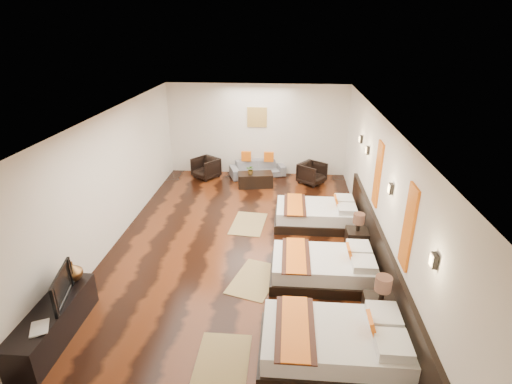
# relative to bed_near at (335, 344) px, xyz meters

# --- Properties ---
(floor) EXTENTS (5.50, 9.50, 0.01)m
(floor) POSITION_rel_bed_near_xyz_m (-1.70, 2.79, -0.27)
(floor) COLOR black
(floor) RESTS_ON ground
(ceiling) EXTENTS (5.50, 9.50, 0.01)m
(ceiling) POSITION_rel_bed_near_xyz_m (-1.70, 2.79, 2.53)
(ceiling) COLOR white
(ceiling) RESTS_ON floor
(back_wall) EXTENTS (5.50, 0.01, 2.80)m
(back_wall) POSITION_rel_bed_near_xyz_m (-1.70, 7.54, 1.13)
(back_wall) COLOR silver
(back_wall) RESTS_ON floor
(left_wall) EXTENTS (0.01, 9.50, 2.80)m
(left_wall) POSITION_rel_bed_near_xyz_m (-4.45, 2.79, 1.13)
(left_wall) COLOR silver
(left_wall) RESTS_ON floor
(right_wall) EXTENTS (0.01, 9.50, 2.80)m
(right_wall) POSITION_rel_bed_near_xyz_m (1.05, 2.79, 1.13)
(right_wall) COLOR silver
(right_wall) RESTS_ON floor
(headboard_panel) EXTENTS (0.08, 6.60, 0.90)m
(headboard_panel) POSITION_rel_bed_near_xyz_m (1.01, 1.99, 0.18)
(headboard_panel) COLOR black
(headboard_panel) RESTS_ON floor
(bed_near) EXTENTS (2.09, 1.31, 0.80)m
(bed_near) POSITION_rel_bed_near_xyz_m (0.00, 0.00, 0.00)
(bed_near) COLOR black
(bed_near) RESTS_ON floor
(bed_mid) EXTENTS (1.95, 1.22, 0.74)m
(bed_mid) POSITION_rel_bed_near_xyz_m (-0.00, 1.92, -0.02)
(bed_mid) COLOR black
(bed_mid) RESTS_ON floor
(bed_far) EXTENTS (1.94, 1.22, 0.74)m
(bed_far) POSITION_rel_bed_near_xyz_m (-0.00, 4.14, -0.02)
(bed_far) COLOR black
(bed_far) RESTS_ON floor
(nightstand_a) EXTENTS (0.48, 0.48, 0.94)m
(nightstand_a) POSITION_rel_bed_near_xyz_m (0.75, 0.71, 0.06)
(nightstand_a) COLOR black
(nightstand_a) RESTS_ON floor
(nightstand_b) EXTENTS (0.44, 0.44, 0.87)m
(nightstand_b) POSITION_rel_bed_near_xyz_m (0.75, 2.99, 0.03)
(nightstand_b) COLOR black
(nightstand_b) RESTS_ON floor
(jute_mat_near) EXTENTS (0.75, 1.20, 0.01)m
(jute_mat_near) POSITION_rel_bed_near_xyz_m (-1.59, -0.25, -0.27)
(jute_mat_near) COLOR #977E4D
(jute_mat_near) RESTS_ON floor
(jute_mat_mid) EXTENTS (1.06, 1.37, 0.01)m
(jute_mat_mid) POSITION_rel_bed_near_xyz_m (-1.29, 1.80, -0.27)
(jute_mat_mid) COLOR #977E4D
(jute_mat_mid) RESTS_ON floor
(jute_mat_far) EXTENTS (0.86, 1.26, 0.01)m
(jute_mat_far) POSITION_rel_bed_near_xyz_m (-1.63, 4.01, -0.27)
(jute_mat_far) COLOR #977E4D
(jute_mat_far) RESTS_ON floor
(tv_console) EXTENTS (0.50, 1.80, 0.55)m
(tv_console) POSITION_rel_bed_near_xyz_m (-4.20, 0.09, 0.00)
(tv_console) COLOR black
(tv_console) RESTS_ON floor
(tv) EXTENTS (0.30, 0.87, 0.50)m
(tv) POSITION_rel_bed_near_xyz_m (-4.15, 0.28, 0.53)
(tv) COLOR black
(tv) RESTS_ON tv_console
(book) EXTENTS (0.35, 0.39, 0.03)m
(book) POSITION_rel_bed_near_xyz_m (-4.20, -0.39, 0.29)
(book) COLOR black
(book) RESTS_ON tv_console
(figurine) EXTENTS (0.34, 0.34, 0.33)m
(figurine) POSITION_rel_bed_near_xyz_m (-4.20, 0.81, 0.44)
(figurine) COLOR brown
(figurine) RESTS_ON tv_console
(sofa) EXTENTS (1.81, 1.19, 0.49)m
(sofa) POSITION_rel_bed_near_xyz_m (-1.66, 7.24, -0.03)
(sofa) COLOR slate
(sofa) RESTS_ON floor
(armchair_left) EXTENTS (0.96, 0.97, 0.63)m
(armchair_left) POSITION_rel_bed_near_xyz_m (-3.24, 6.97, 0.04)
(armchair_left) COLOR black
(armchair_left) RESTS_ON floor
(armchair_right) EXTENTS (0.96, 0.96, 0.63)m
(armchair_right) POSITION_rel_bed_near_xyz_m (0.01, 6.77, 0.04)
(armchair_right) COLOR black
(armchair_right) RESTS_ON floor
(coffee_table) EXTENTS (1.07, 0.66, 0.40)m
(coffee_table) POSITION_rel_bed_near_xyz_m (-1.66, 6.40, -0.07)
(coffee_table) COLOR black
(coffee_table) RESTS_ON floor
(table_plant) EXTENTS (0.28, 0.25, 0.27)m
(table_plant) POSITION_rel_bed_near_xyz_m (-1.78, 6.33, 0.26)
(table_plant) COLOR #225D1F
(table_plant) RESTS_ON coffee_table
(orange_panel_a) EXTENTS (0.04, 0.40, 1.30)m
(orange_panel_a) POSITION_rel_bed_near_xyz_m (1.03, 0.89, 1.43)
(orange_panel_a) COLOR #D86014
(orange_panel_a) RESTS_ON right_wall
(orange_panel_b) EXTENTS (0.04, 0.40, 1.30)m
(orange_panel_b) POSITION_rel_bed_near_xyz_m (1.03, 3.09, 1.43)
(orange_panel_b) COLOR #D86014
(orange_panel_b) RESTS_ON right_wall
(sconce_near) EXTENTS (0.07, 0.12, 0.18)m
(sconce_near) POSITION_rel_bed_near_xyz_m (1.01, -0.21, 1.58)
(sconce_near) COLOR black
(sconce_near) RESTS_ON right_wall
(sconce_mid) EXTENTS (0.07, 0.12, 0.18)m
(sconce_mid) POSITION_rel_bed_near_xyz_m (1.01, 1.99, 1.58)
(sconce_mid) COLOR black
(sconce_mid) RESTS_ON right_wall
(sconce_far) EXTENTS (0.07, 0.12, 0.18)m
(sconce_far) POSITION_rel_bed_near_xyz_m (1.01, 4.19, 1.58)
(sconce_far) COLOR black
(sconce_far) RESTS_ON right_wall
(sconce_lounge) EXTENTS (0.07, 0.12, 0.18)m
(sconce_lounge) POSITION_rel_bed_near_xyz_m (1.01, 5.09, 1.58)
(sconce_lounge) COLOR black
(sconce_lounge) RESTS_ON right_wall
(gold_artwork) EXTENTS (0.60, 0.04, 0.60)m
(gold_artwork) POSITION_rel_bed_near_xyz_m (-1.70, 7.52, 1.53)
(gold_artwork) COLOR #AD873F
(gold_artwork) RESTS_ON back_wall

